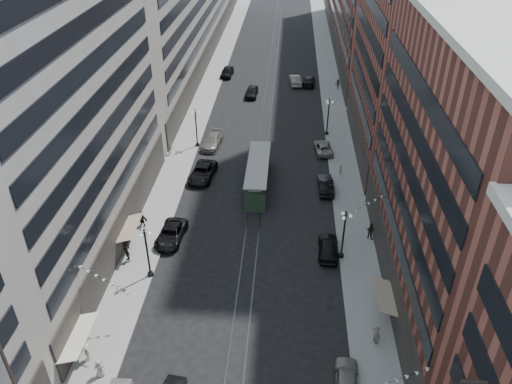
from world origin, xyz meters
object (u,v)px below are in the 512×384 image
(car_7, at_px, (203,172))
(pedestrian_6, at_px, (170,149))
(pedestrian_5, at_px, (142,219))
(pedestrian_extra_2, at_px, (86,352))
(car_11, at_px, (323,148))
(car_14, at_px, (295,80))
(pedestrian_4, at_px, (377,335))
(pedestrian_9, at_px, (338,84))
(car_2, at_px, (171,234))
(lamppost_sw_mid, at_px, (196,127))
(car_4, at_px, (346,380))
(pedestrian_extra_0, at_px, (127,255))
(lamppost_se_far, at_px, (344,233))
(pedestrian_2, at_px, (127,242))
(car_9, at_px, (227,72))
(pedestrian_7, at_px, (370,231))
(car_extra_0, at_px, (328,247))
(lamppost_se_mid, at_px, (328,116))
(car_8, at_px, (212,141))
(car_12, at_px, (309,81))
(car_10, at_px, (325,185))
(lamppost_sw_far, at_px, (147,251))
(car_13, at_px, (252,92))
(streetcar, at_px, (258,176))
(pedestrian_8, at_px, (340,169))

(car_7, bearing_deg, pedestrian_6, 140.03)
(pedestrian_5, bearing_deg, pedestrian_extra_2, -68.87)
(car_11, distance_m, car_14, 26.30)
(pedestrian_4, height_order, car_7, pedestrian_4)
(car_14, bearing_deg, pedestrian_9, 158.53)
(car_2, bearing_deg, lamppost_sw_mid, 96.95)
(car_4, height_order, pedestrian_extra_0, pedestrian_extra_0)
(lamppost_se_far, bearing_deg, lamppost_sw_mid, 128.66)
(pedestrian_2, xyz_separation_m, car_9, (4.10, 52.42, -0.11))
(pedestrian_7, height_order, car_extra_0, pedestrian_7)
(car_14, bearing_deg, pedestrian_6, 51.94)
(lamppost_se_mid, height_order, car_8, lamppost_se_mid)
(car_12, bearing_deg, lamppost_se_mid, 101.34)
(car_2, distance_m, car_11, 26.78)
(car_8, bearing_deg, lamppost_se_mid, 22.45)
(lamppost_se_mid, relative_size, pedestrian_extra_0, 3.51)
(lamppost_se_mid, height_order, car_7, lamppost_se_mid)
(car_8, distance_m, pedestrian_5, 20.17)
(car_7, height_order, car_10, car_7)
(pedestrian_extra_0, bearing_deg, pedestrian_extra_2, -29.45)
(lamppost_sw_mid, height_order, car_extra_0, lamppost_sw_mid)
(pedestrian_6, height_order, pedestrian_9, pedestrian_6)
(car_4, bearing_deg, car_2, -39.38)
(car_12, xyz_separation_m, pedestrian_5, (-19.04, -44.85, 0.33))
(car_7, distance_m, pedestrian_9, 37.43)
(car_10, bearing_deg, car_2, 30.89)
(car_12, distance_m, pedestrian_extra_2, 65.45)
(lamppost_sw_far, height_order, car_13, lamppost_sw_far)
(streetcar, distance_m, car_11, 12.76)
(lamppost_se_mid, bearing_deg, car_10, -93.61)
(car_8, distance_m, car_9, 28.88)
(car_14, bearing_deg, lamppost_se_far, 88.36)
(car_11, bearing_deg, lamppost_sw_mid, -7.33)
(lamppost_sw_far, xyz_separation_m, car_9, (0.80, 56.17, -2.23))
(car_extra_0, bearing_deg, pedestrian_4, 108.45)
(car_12, xyz_separation_m, car_extra_0, (0.91, -48.05, 0.07))
(pedestrian_9, bearing_deg, car_8, -121.66)
(lamppost_sw_far, distance_m, lamppost_sw_mid, 27.00)
(car_13, xyz_separation_m, pedestrian_5, (-9.07, -38.58, 0.25))
(car_10, height_order, pedestrian_6, pedestrian_6)
(car_2, height_order, pedestrian_7, pedestrian_7)
(pedestrian_8, distance_m, car_extra_0, 15.88)
(lamppost_sw_mid, bearing_deg, car_14, 61.84)
(lamppost_se_far, bearing_deg, car_14, 95.53)
(pedestrian_extra_2, bearing_deg, streetcar, 98.49)
(lamppost_sw_mid, bearing_deg, car_7, -76.06)
(car_2, height_order, car_9, car_9)
(pedestrian_6, relative_size, car_extra_0, 0.36)
(car_2, xyz_separation_m, pedestrian_extra_2, (-3.34, -15.82, 0.31))
(lamppost_se_far, relative_size, car_8, 0.99)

